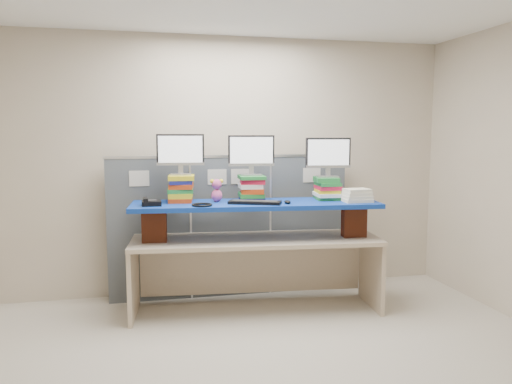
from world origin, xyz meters
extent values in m
cube|color=beige|center=(0.00, 0.00, 1.40)|extent=(5.00, 4.00, 2.80)
cube|color=beige|center=(0.00, 0.00, 0.00)|extent=(5.00, 4.00, 0.01)
cube|color=#484E54|center=(-0.87, 1.78, 0.75)|extent=(0.85, 0.05, 1.50)
cube|color=#484E54|center=(0.00, 1.78, 0.75)|extent=(0.85, 0.05, 1.50)
cube|color=#484E54|center=(0.87, 1.78, 0.75)|extent=(0.85, 0.05, 1.50)
cube|color=silver|center=(0.00, 1.78, 1.51)|extent=(2.60, 0.06, 0.03)
cube|color=silver|center=(-0.95, 1.75, 1.30)|extent=(0.20, 0.00, 0.16)
cube|color=silver|center=(-0.15, 1.75, 1.30)|extent=(0.20, 0.00, 0.16)
cube|color=silver|center=(0.10, 1.75, 1.30)|extent=(0.20, 0.00, 0.16)
cube|color=silver|center=(0.90, 1.75, 1.30)|extent=(0.20, 0.00, 0.16)
cube|color=#C7B298|center=(0.16, 1.24, 0.72)|extent=(2.48, 0.94, 0.04)
cube|color=#C7B298|center=(-1.03, 1.36, 0.35)|extent=(0.10, 0.66, 0.70)
cube|color=#C7B298|center=(1.34, 1.12, 0.35)|extent=(0.10, 0.66, 0.70)
cube|color=brown|center=(-0.82, 1.29, 0.89)|extent=(0.24, 0.15, 0.31)
cube|color=brown|center=(1.12, 1.10, 0.89)|extent=(0.24, 0.15, 0.31)
cube|color=navy|center=(0.16, 1.24, 1.07)|extent=(2.44, 0.83, 0.04)
cube|color=#BA3911|center=(-0.56, 1.43, 1.11)|extent=(0.26, 0.32, 0.04)
cube|color=gold|center=(-0.56, 1.43, 1.16)|extent=(0.26, 0.30, 0.05)
cube|color=#217B33|center=(-0.56, 1.44, 1.20)|extent=(0.26, 0.29, 0.04)
cube|color=#BA3911|center=(-0.55, 1.43, 1.25)|extent=(0.26, 0.30, 0.05)
cube|color=navy|center=(-0.55, 1.44, 1.29)|extent=(0.24, 0.31, 0.04)
cube|color=gold|center=(-0.55, 1.42, 1.33)|extent=(0.27, 0.28, 0.04)
cube|color=navy|center=(0.14, 1.37, 1.11)|extent=(0.25, 0.30, 0.04)
cube|color=#217B33|center=(0.13, 1.37, 1.15)|extent=(0.26, 0.30, 0.04)
cube|color=#BA3911|center=(0.14, 1.36, 1.19)|extent=(0.26, 0.29, 0.05)
cube|color=silver|center=(0.12, 1.36, 1.24)|extent=(0.23, 0.28, 0.04)
cube|color=red|center=(0.15, 1.37, 1.29)|extent=(0.27, 0.31, 0.05)
cube|color=#217B33|center=(0.14, 1.36, 1.33)|extent=(0.27, 0.31, 0.03)
cube|color=#217B33|center=(0.91, 1.30, 1.11)|extent=(0.27, 0.32, 0.03)
cube|color=silver|center=(0.91, 1.28, 1.14)|extent=(0.26, 0.30, 0.04)
cube|color=gold|center=(0.90, 1.28, 1.18)|extent=(0.25, 0.29, 0.03)
cube|color=red|center=(0.91, 1.28, 1.21)|extent=(0.25, 0.30, 0.04)
cube|color=#217B33|center=(0.90, 1.28, 1.25)|extent=(0.22, 0.28, 0.03)
cube|color=#217B33|center=(0.90, 1.29, 1.29)|extent=(0.26, 0.31, 0.05)
cube|color=#9B9BA0|center=(-0.55, 1.43, 1.36)|extent=(0.21, 0.15, 0.01)
cube|color=#9B9BA0|center=(-0.55, 1.43, 1.41)|extent=(0.05, 0.04, 0.08)
cube|color=black|center=(-0.55, 1.43, 1.60)|extent=(0.46, 0.08, 0.30)
cube|color=white|center=(-0.55, 1.41, 1.60)|extent=(0.42, 0.05, 0.26)
cube|color=#9B9BA0|center=(0.14, 1.36, 1.35)|extent=(0.21, 0.15, 0.01)
cube|color=#9B9BA0|center=(0.14, 1.36, 1.40)|extent=(0.05, 0.04, 0.08)
cube|color=black|center=(0.14, 1.36, 1.59)|extent=(0.46, 0.08, 0.30)
cube|color=white|center=(0.14, 1.34, 1.59)|extent=(0.42, 0.05, 0.26)
cube|color=#9B9BA0|center=(0.91, 1.29, 1.32)|extent=(0.21, 0.15, 0.01)
cube|color=#9B9BA0|center=(0.91, 1.29, 1.37)|extent=(0.05, 0.04, 0.08)
cube|color=black|center=(0.91, 1.29, 1.56)|extent=(0.46, 0.08, 0.30)
cube|color=white|center=(0.91, 1.27, 1.56)|extent=(0.42, 0.05, 0.26)
cube|color=black|center=(0.12, 1.14, 1.11)|extent=(0.52, 0.34, 0.03)
cube|color=#28282A|center=(0.12, 1.14, 1.12)|extent=(0.44, 0.27, 0.00)
ellipsoid|color=black|center=(0.43, 1.08, 1.11)|extent=(0.06, 0.11, 0.03)
cube|color=black|center=(-0.84, 1.24, 1.11)|extent=(0.18, 0.16, 0.04)
cube|color=#28282A|center=(-0.84, 1.24, 1.14)|extent=(0.09, 0.09, 0.01)
cube|color=black|center=(-0.89, 1.23, 1.15)|extent=(0.04, 0.16, 0.03)
torus|color=black|center=(-0.39, 1.11, 1.10)|extent=(0.24, 0.24, 0.02)
ellipsoid|color=#CF4E8B|center=(-0.21, 1.35, 1.15)|extent=(0.11, 0.10, 0.12)
sphere|color=#CF4E8B|center=(-0.21, 1.35, 1.26)|extent=(0.10, 0.10, 0.10)
sphere|color=yellow|center=(-0.26, 1.35, 1.29)|extent=(0.04, 0.04, 0.04)
sphere|color=yellow|center=(-0.17, 1.35, 1.29)|extent=(0.04, 0.04, 0.04)
cube|color=#ECE7C9|center=(1.13, 1.05, 1.11)|extent=(0.27, 0.21, 0.03)
cube|color=#ECE7C9|center=(1.13, 1.05, 1.14)|extent=(0.26, 0.20, 0.03)
cube|color=#ECE7C9|center=(1.13, 1.05, 1.17)|extent=(0.25, 0.19, 0.03)
cube|color=#ECE7C9|center=(1.13, 1.05, 1.20)|extent=(0.24, 0.18, 0.03)
camera|label=1|loc=(-0.90, -3.44, 1.77)|focal=35.00mm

